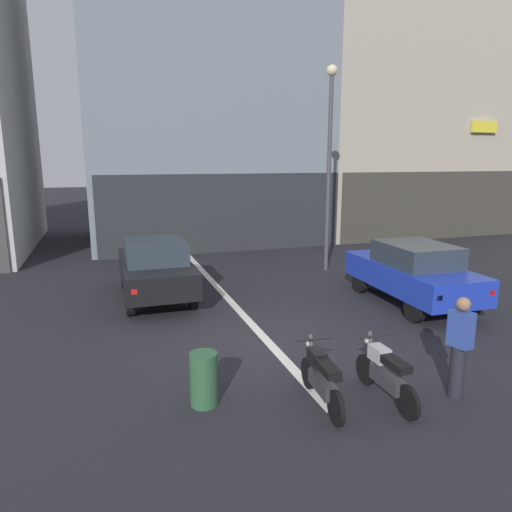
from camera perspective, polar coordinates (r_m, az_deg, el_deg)
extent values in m
plane|color=#232328|center=(9.97, 1.27, -10.34)|extent=(120.00, 120.00, 0.00)
cube|color=silver|center=(15.48, -6.23, -2.27)|extent=(0.20, 18.00, 0.01)
cube|color=gray|center=(22.92, -6.64, 21.71)|extent=(10.56, 7.64, 15.43)
cube|color=#292C30|center=(18.94, -3.77, 5.27)|extent=(10.14, 0.10, 3.20)
cube|color=#B2A893|center=(27.12, 16.86, 20.90)|extent=(10.46, 7.69, 16.50)
cube|color=#3E3A33|center=(23.73, 21.31, 5.82)|extent=(10.04, 0.10, 3.20)
cube|color=yellow|center=(25.23, 26.39, 14.11)|extent=(1.42, 0.16, 0.53)
cylinder|color=black|center=(14.26, -15.96, -2.59)|extent=(0.18, 0.64, 0.64)
cylinder|color=black|center=(14.40, -9.79, -2.16)|extent=(0.18, 0.64, 0.64)
cylinder|color=black|center=(11.76, -15.32, -5.62)|extent=(0.18, 0.64, 0.64)
cylinder|color=black|center=(11.92, -7.85, -5.05)|extent=(0.18, 0.64, 0.64)
cube|color=black|center=(12.95, -12.35, -1.88)|extent=(1.77, 4.10, 0.66)
cube|color=#2D3842|center=(12.68, -12.40, 0.64)|extent=(1.55, 1.97, 0.56)
cube|color=red|center=(10.93, -14.85, -4.28)|extent=(0.14, 0.06, 0.12)
cube|color=red|center=(11.10, -7.58, -3.74)|extent=(0.14, 0.06, 0.12)
cylinder|color=black|center=(13.62, 12.75, -3.09)|extent=(0.20, 0.65, 0.64)
cylinder|color=black|center=(14.42, 18.15, -2.56)|extent=(0.20, 0.65, 0.64)
cylinder|color=black|center=(11.52, 19.03, -6.22)|extent=(0.20, 0.65, 0.64)
cylinder|color=black|center=(12.46, 24.89, -5.33)|extent=(0.20, 0.65, 0.64)
cube|color=#1E38BF|center=(12.86, 18.66, -2.34)|extent=(1.90, 4.16, 0.66)
cube|color=#2D3842|center=(12.61, 19.23, 0.19)|extent=(1.62, 2.02, 0.56)
cube|color=red|center=(10.87, 21.69, -4.83)|extent=(0.14, 0.06, 0.12)
cube|color=red|center=(11.78, 27.12, -4.06)|extent=(0.14, 0.06, 0.12)
cylinder|color=#47474C|center=(15.80, 8.97, 9.61)|extent=(0.14, 0.14, 6.37)
sphere|color=beige|center=(16.04, 9.38, 21.70)|extent=(0.36, 0.36, 0.36)
cylinder|color=black|center=(8.01, 6.47, -14.19)|extent=(0.11, 0.52, 0.52)
cylinder|color=black|center=(7.07, 9.87, -18.07)|extent=(0.11, 0.52, 0.52)
cube|color=#38383D|center=(7.44, 8.22, -15.43)|extent=(0.26, 0.75, 0.22)
cube|color=black|center=(7.15, 8.79, -13.49)|extent=(0.27, 0.62, 0.12)
cube|color=black|center=(7.51, 7.55, -12.34)|extent=(0.25, 0.38, 0.24)
cylinder|color=#4C4C51|center=(7.72, 6.93, -12.17)|extent=(0.09, 0.24, 0.70)
cylinder|color=black|center=(7.53, 7.21, -10.17)|extent=(0.55, 0.08, 0.04)
sphere|color=silver|center=(7.76, 6.62, -10.68)|extent=(0.12, 0.12, 0.12)
cylinder|color=black|center=(8.29, 13.41, -13.50)|extent=(0.07, 0.52, 0.52)
cylinder|color=black|center=(7.46, 18.28, -16.83)|extent=(0.07, 0.52, 0.52)
cube|color=#38383D|center=(7.78, 15.95, -14.51)|extent=(0.20, 0.74, 0.22)
cube|color=black|center=(7.52, 16.80, -12.58)|extent=(0.22, 0.60, 0.12)
cube|color=#B2B5BA|center=(7.83, 15.01, -11.61)|extent=(0.22, 0.36, 0.24)
cylinder|color=#4C4C51|center=(8.03, 14.11, -11.50)|extent=(0.07, 0.24, 0.70)
cylinder|color=black|center=(7.84, 14.55, -9.55)|extent=(0.55, 0.04, 0.04)
sphere|color=silver|center=(8.06, 13.68, -10.08)|extent=(0.12, 0.12, 0.12)
cylinder|color=#23232D|center=(8.28, 23.59, -12.95)|extent=(0.24, 0.24, 0.86)
cube|color=#334CA5|center=(8.02, 24.02, -8.25)|extent=(0.30, 0.40, 0.58)
sphere|color=#9E7051|center=(7.89, 24.27, -5.45)|extent=(0.22, 0.22, 0.22)
cylinder|color=#2D5938|center=(7.45, -6.46, -14.88)|extent=(0.44, 0.44, 0.85)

